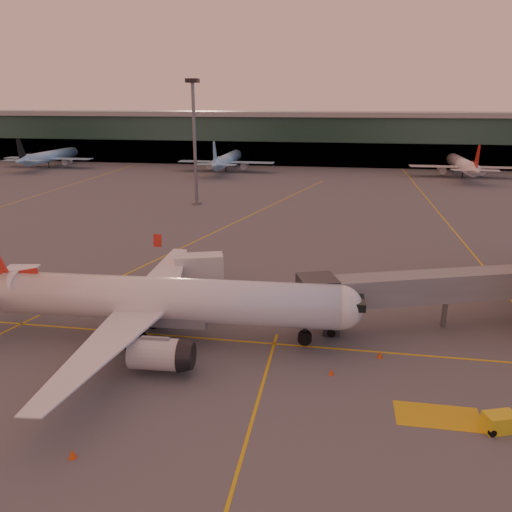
# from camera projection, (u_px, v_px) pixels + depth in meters

# --- Properties ---
(ground) EXTENTS (600.00, 600.00, 0.00)m
(ground) POSITION_uv_depth(u_px,v_px,m) (208.00, 367.00, 42.23)
(ground) COLOR #4C4F54
(ground) RESTS_ON ground
(taxi_markings) EXTENTS (100.12, 173.00, 0.01)m
(taxi_markings) POSITION_uv_depth(u_px,v_px,m) (233.00, 232.00, 85.23)
(taxi_markings) COLOR gold
(taxi_markings) RESTS_ON ground
(terminal) EXTENTS (400.00, 20.00, 17.60)m
(terminal) POSITION_uv_depth(u_px,v_px,m) (312.00, 138.00, 172.94)
(terminal) COLOR #19382D
(terminal) RESTS_ON ground
(mast_west_near) EXTENTS (2.40, 2.40, 25.60)m
(mast_west_near) POSITION_uv_depth(u_px,v_px,m) (194.00, 133.00, 103.02)
(mast_west_near) COLOR slate
(mast_west_near) RESTS_ON ground
(distant_aircraft_row) EXTENTS (350.00, 34.00, 13.00)m
(distant_aircraft_row) POSITION_uv_depth(u_px,v_px,m) (342.00, 174.00, 151.47)
(distant_aircraft_row) COLOR #8EC7ED
(distant_aircraft_row) RESTS_ON ground
(main_airplane) EXTENTS (39.10, 35.21, 11.80)m
(main_airplane) POSITION_uv_depth(u_px,v_px,m) (153.00, 301.00, 46.07)
(main_airplane) COLOR white
(main_airplane) RESTS_ON ground
(jet_bridge) EXTENTS (29.70, 12.77, 5.85)m
(jet_bridge) POSITION_uv_depth(u_px,v_px,m) (461.00, 287.00, 48.76)
(jet_bridge) COLOR slate
(jet_bridge) RESTS_ON ground
(catering_truck) EXTENTS (6.07, 4.01, 4.35)m
(catering_truck) POSITION_uv_depth(u_px,v_px,m) (200.00, 270.00, 58.48)
(catering_truck) COLOR maroon
(catering_truck) RESTS_ON ground
(gpu_cart) EXTENTS (2.48, 1.95, 1.27)m
(gpu_cart) POSITION_uv_depth(u_px,v_px,m) (500.00, 423.00, 33.92)
(gpu_cart) COLOR yellow
(gpu_cart) RESTS_ON ground
(cone_nose) EXTENTS (0.48, 0.48, 0.61)m
(cone_nose) POSITION_uv_depth(u_px,v_px,m) (380.00, 355.00, 43.59)
(cone_nose) COLOR #DC470B
(cone_nose) RESTS_ON ground
(cone_wing_right) EXTENTS (0.49, 0.49, 0.62)m
(cone_wing_right) POSITION_uv_depth(u_px,v_px,m) (72.00, 454.00, 31.39)
(cone_wing_right) COLOR #DC470B
(cone_wing_right) RESTS_ON ground
(cone_wing_left) EXTENTS (0.48, 0.48, 0.60)m
(cone_wing_left) POSITION_uv_depth(u_px,v_px,m) (191.00, 271.00, 65.00)
(cone_wing_left) COLOR #DC470B
(cone_wing_left) RESTS_ON ground
(cone_fwd) EXTENTS (0.42, 0.42, 0.53)m
(cone_fwd) POSITION_uv_depth(u_px,v_px,m) (331.00, 372.00, 40.92)
(cone_fwd) COLOR #DC470B
(cone_fwd) RESTS_ON ground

